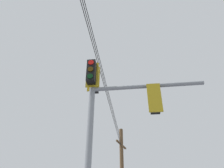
% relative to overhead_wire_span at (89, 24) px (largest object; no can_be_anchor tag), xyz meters
% --- Properties ---
extents(signal_mast_assembly, '(1.88, 3.86, 6.91)m').
position_rel_overhead_wire_span_xyz_m(signal_mast_assembly, '(1.25, -0.14, -3.06)').
color(signal_mast_assembly, gray).
rests_on(signal_mast_assembly, ground).
extents(overhead_wire_span, '(23.26, 8.45, 1.23)m').
position_rel_overhead_wire_span_xyz_m(overhead_wire_span, '(0.00, 0.00, 0.00)').
color(overhead_wire_span, black).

